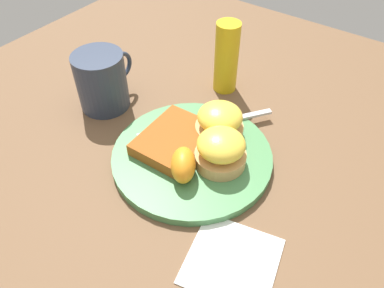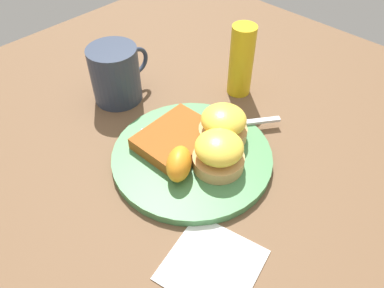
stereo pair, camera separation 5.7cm
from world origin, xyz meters
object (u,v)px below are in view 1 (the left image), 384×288
(orange_wedge, at_px, (183,165))
(fork, at_px, (198,127))
(sandwich_benedict_right, at_px, (220,122))
(condiment_bottle, at_px, (226,58))
(sandwich_benedict_left, at_px, (221,150))
(hashbrown_patty, at_px, (175,140))
(cup, at_px, (102,81))

(orange_wedge, distance_m, fork, 0.11)
(sandwich_benedict_right, bearing_deg, condiment_bottle, 28.53)
(sandwich_benedict_right, bearing_deg, orange_wedge, -177.34)
(sandwich_benedict_left, relative_size, fork, 0.39)
(sandwich_benedict_left, distance_m, sandwich_benedict_right, 0.06)
(sandwich_benedict_left, bearing_deg, hashbrown_patty, 96.81)
(hashbrown_patty, xyz_separation_m, orange_wedge, (-0.04, -0.05, 0.01))
(orange_wedge, xyz_separation_m, fork, (0.10, 0.04, -0.02))
(sandwich_benedict_left, relative_size, cup, 0.64)
(fork, xyz_separation_m, cup, (-0.03, 0.18, 0.04))
(fork, height_order, cup, cup)
(hashbrown_patty, height_order, condiment_bottle, condiment_bottle)
(orange_wedge, relative_size, cup, 0.50)
(cup, distance_m, condiment_bottle, 0.23)
(orange_wedge, distance_m, condiment_bottle, 0.25)
(orange_wedge, xyz_separation_m, condiment_bottle, (0.23, 0.08, 0.03))
(sandwich_benedict_right, height_order, orange_wedge, sandwich_benedict_right)
(sandwich_benedict_left, height_order, cup, cup)
(cup, bearing_deg, orange_wedge, -105.89)
(cup, xyz_separation_m, condiment_bottle, (0.17, -0.15, 0.02))
(fork, xyz_separation_m, condiment_bottle, (0.14, 0.03, 0.05))
(orange_wedge, bearing_deg, sandwich_benedict_left, -29.95)
(hashbrown_patty, xyz_separation_m, condiment_bottle, (0.19, 0.03, 0.04))
(sandwich_benedict_right, relative_size, fork, 0.39)
(fork, relative_size, condiment_bottle, 1.48)
(sandwich_benedict_left, distance_m, condiment_bottle, 0.21)
(sandwich_benedict_left, xyz_separation_m, orange_wedge, (-0.05, 0.03, -0.01))
(sandwich_benedict_right, xyz_separation_m, orange_wedge, (-0.10, -0.00, -0.01))
(sandwich_benedict_right, height_order, fork, sandwich_benedict_right)
(sandwich_benedict_left, height_order, hashbrown_patty, sandwich_benedict_left)
(cup, bearing_deg, condiment_bottle, -41.25)
(orange_wedge, bearing_deg, hashbrown_patty, 49.01)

